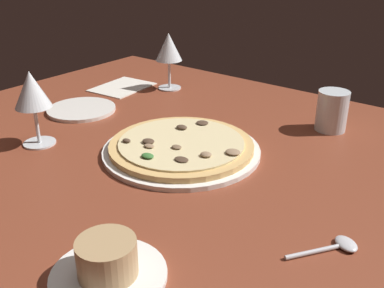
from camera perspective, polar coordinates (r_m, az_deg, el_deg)
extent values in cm
cube|color=brown|center=(91.75, 1.39, -3.41)|extent=(150.00, 110.00, 4.00)
cylinder|color=white|center=(94.51, -1.35, -0.82)|extent=(33.15, 33.15, 1.00)
cylinder|color=tan|center=(94.04, -1.35, -0.22)|extent=(30.34, 30.34, 1.20)
cylinder|color=beige|center=(93.71, -1.36, 0.23)|extent=(26.34, 26.34, 0.40)
ellipsoid|color=#4C3828|center=(93.17, -5.56, 0.36)|extent=(2.69, 2.26, 0.79)
ellipsoid|color=brown|center=(90.50, -1.97, -0.38)|extent=(2.17, 1.78, 0.55)
ellipsoid|color=#387033|center=(87.06, -5.66, -1.50)|extent=(2.70, 1.98, 0.72)
ellipsoid|color=#937556|center=(88.56, 5.22, -1.02)|extent=(3.03, 2.74, 0.69)
ellipsoid|color=#937556|center=(87.16, 1.79, -1.33)|extent=(2.27, 2.05, 0.77)
ellipsoid|color=#4C3828|center=(99.73, -1.31, 2.16)|extent=(2.56, 1.99, 0.76)
ellipsoid|color=#937556|center=(91.33, -5.48, -0.24)|extent=(2.28, 1.67, 0.56)
ellipsoid|color=#4C3828|center=(102.51, 1.32, 2.72)|extent=(2.82, 2.63, 0.49)
ellipsoid|color=#4C3828|center=(85.59, -1.34, -1.96)|extent=(2.95, 2.20, 0.44)
ellipsoid|color=#4C3828|center=(94.12, -8.31, 0.44)|extent=(1.92, 1.37, 0.70)
cylinder|color=white|center=(63.21, -10.53, -16.08)|extent=(15.67, 15.67, 0.80)
cylinder|color=tan|center=(61.34, -10.74, -13.99)|extent=(8.03, 8.03, 5.10)
cylinder|color=silver|center=(135.96, -2.86, 7.14)|extent=(6.79, 6.79, 0.40)
cylinder|color=silver|center=(134.73, -2.90, 8.88)|extent=(0.80, 0.80, 8.20)
cone|color=silver|center=(132.75, -2.97, 12.23)|extent=(7.72, 7.72, 7.93)
cone|color=maroon|center=(133.26, -2.95, 11.28)|extent=(2.99, 2.99, 3.42)
cylinder|color=silver|center=(104.19, -18.77, 0.13)|extent=(6.99, 6.99, 0.40)
cylinder|color=silver|center=(102.56, -19.09, 2.32)|extent=(0.80, 0.80, 8.21)
cone|color=silver|center=(99.97, -19.73, 6.56)|extent=(7.75, 7.75, 7.81)
cone|color=#5B0F19|center=(100.78, -19.51, 5.10)|extent=(2.14, 2.14, 2.40)
cylinder|color=silver|center=(109.30, 17.36, 4.05)|extent=(7.16, 7.16, 9.43)
cylinder|color=silver|center=(110.09, 17.21, 2.94)|extent=(6.58, 6.58, 4.87)
cylinder|color=silver|center=(121.00, -13.85, 4.29)|extent=(17.60, 17.60, 0.90)
cube|color=silver|center=(138.21, -8.84, 7.14)|extent=(14.83, 18.46, 0.30)
ellipsoid|color=silver|center=(71.02, 18.97, -11.88)|extent=(4.88, 4.56, 1.00)
cylinder|color=silver|center=(68.59, 15.48, -12.97)|extent=(6.18, 8.63, 0.70)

